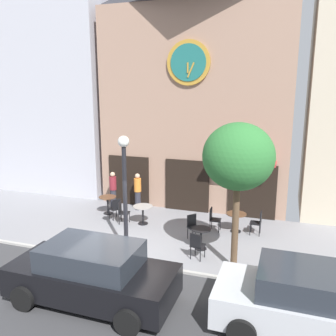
{
  "coord_description": "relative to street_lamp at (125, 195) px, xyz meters",
  "views": [
    {
      "loc": [
        4.73,
        -9.26,
        5.4
      ],
      "look_at": [
        0.73,
        2.72,
        2.53
      ],
      "focal_mm": 38.04,
      "sensor_mm": 36.0,
      "label": 1
    }
  ],
  "objects": [
    {
      "name": "parked_car_black",
      "position": [
        0.34,
        -2.77,
        -1.24
      ],
      "size": [
        4.31,
        2.05,
        1.55
      ],
      "color": "black",
      "rests_on": "ground_plane"
    },
    {
      "name": "cafe_table_center_left",
      "position": [
        -0.46,
        2.56,
        -1.43
      ],
      "size": [
        0.8,
        0.8,
        0.76
      ],
      "color": "black",
      "rests_on": "ground_plane"
    },
    {
      "name": "cafe_table_leftmost",
      "position": [
        3.21,
        2.95,
        -1.46
      ],
      "size": [
        0.76,
        0.76,
        0.73
      ],
      "color": "black",
      "rests_on": "ground_plane"
    },
    {
      "name": "neighbor_building_left",
      "position": [
        -6.92,
        6.26,
        4.22
      ],
      "size": [
        6.3,
        3.06,
        12.44
      ],
      "color": "#B2B2BC",
      "rests_on": "ground_plane"
    },
    {
      "name": "cafe_chair_mid_row",
      "position": [
        2.33,
        0.28,
        -1.47
      ],
      "size": [
        0.47,
        0.47,
        0.9
      ],
      "color": "black",
      "rests_on": "ground_plane"
    },
    {
      "name": "cafe_table_near_curb",
      "position": [
        2.29,
        1.07,
        -1.5
      ],
      "size": [
        0.66,
        0.66,
        0.73
      ],
      "color": "black",
      "rests_on": "ground_plane"
    },
    {
      "name": "pedestrian_orange",
      "position": [
        -1.34,
        4.1,
        -1.14
      ],
      "size": [
        0.41,
        0.41,
        1.67
      ],
      "color": "#2D2D38",
      "rests_on": "ground_plane"
    },
    {
      "name": "cafe_table_center_right",
      "position": [
        -2.37,
        3.19,
        -1.44
      ],
      "size": [
        0.75,
        0.75,
        0.77
      ],
      "color": "black",
      "rests_on": "ground_plane"
    },
    {
      "name": "parked_car_silver",
      "position": [
        5.61,
        -2.34,
        -1.24
      ],
      "size": [
        4.32,
        2.05,
        1.55
      ],
      "color": "#B7BABF",
      "rests_on": "ground_plane"
    },
    {
      "name": "street_lamp",
      "position": [
        0.0,
        0.0,
        0.0
      ],
      "size": [
        0.36,
        0.36,
        3.93
      ],
      "color": "black",
      "rests_on": "ground_plane"
    },
    {
      "name": "pedestrian_maroon",
      "position": [
        -2.52,
        4.01,
        -1.14
      ],
      "size": [
        0.4,
        0.4,
        1.67
      ],
      "color": "#2D2D38",
      "rests_on": "ground_plane"
    },
    {
      "name": "street_tree",
      "position": [
        3.54,
        0.08,
        1.45
      ],
      "size": [
        2.06,
        1.86,
        4.45
      ],
      "color": "brown",
      "rests_on": "ground_plane"
    },
    {
      "name": "cafe_chair_near_lamp",
      "position": [
        -1.73,
        2.67,
        -1.47
      ],
      "size": [
        0.56,
        0.56,
        0.9
      ],
      "color": "black",
      "rests_on": "ground_plane"
    },
    {
      "name": "clock_building",
      "position": [
        0.79,
        5.87,
        3.57
      ],
      "size": [
        8.45,
        3.56,
        10.8
      ],
      "color": "#9E7A66",
      "rests_on": "ground_plane"
    },
    {
      "name": "ground_plane",
      "position": [
        0.06,
        -0.81,
        -2.02
      ],
      "size": [
        26.6,
        11.07,
        0.13
      ],
      "color": "gray"
    },
    {
      "name": "cafe_chair_right_end",
      "position": [
        -1.27,
        2.34,
        -1.47
      ],
      "size": [
        0.46,
        0.46,
        0.9
      ],
      "color": "black",
      "rests_on": "ground_plane"
    },
    {
      "name": "cafe_chair_curbside",
      "position": [
        4.02,
        2.92,
        -1.47
      ],
      "size": [
        0.41,
        0.41,
        0.9
      ],
      "color": "black",
      "rests_on": "ground_plane"
    },
    {
      "name": "cafe_chair_facing_street",
      "position": [
        1.82,
        1.8,
        -1.47
      ],
      "size": [
        0.57,
        0.57,
        0.9
      ],
      "color": "black",
      "rests_on": "ground_plane"
    },
    {
      "name": "cafe_chair_under_awning",
      "position": [
        2.37,
        2.77,
        -1.47
      ],
      "size": [
        0.41,
        0.41,
        0.9
      ],
      "color": "black",
      "rests_on": "ground_plane"
    }
  ]
}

